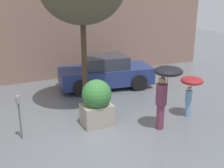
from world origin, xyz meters
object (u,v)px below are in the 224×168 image
parking_meter (19,108)px  person_child (191,85)px  person_adult (165,83)px  parked_car_near (106,73)px  planter_box (97,102)px

parking_meter → person_child: bearing=-8.9°
person_adult → parked_car_near: 4.43m
planter_box → parked_car_near: bearing=61.3°
person_child → parked_car_near: parked_car_near is taller
planter_box → parking_meter: planter_box is taller
person_adult → parked_car_near: bearing=123.7°
person_child → parked_car_near: 4.18m
person_child → parking_meter: 5.39m
planter_box → person_adult: 2.16m
person_child → planter_box: bearing=153.8°
parking_meter → planter_box: bearing=-2.6°
person_child → parking_meter: bearing=158.4°
person_child → parked_car_near: size_ratio=0.33×
person_adult → parked_car_near: size_ratio=0.47×
planter_box → person_adult: (1.69, -1.14, 0.69)m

